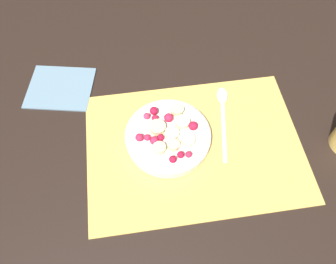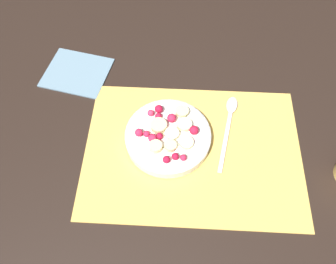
{
  "view_description": "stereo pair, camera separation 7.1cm",
  "coord_description": "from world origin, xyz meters",
  "views": [
    {
      "loc": [
        -0.11,
        -0.33,
        0.65
      ],
      "look_at": [
        -0.06,
        0.02,
        0.04
      ],
      "focal_mm": 35.0,
      "sensor_mm": 36.0,
      "label": 1
    },
    {
      "loc": [
        -0.04,
        -0.34,
        0.65
      ],
      "look_at": [
        -0.06,
        0.02,
        0.04
      ],
      "focal_mm": 35.0,
      "sensor_mm": 36.0,
      "label": 2
    }
  ],
  "objects": [
    {
      "name": "fruit_bowl",
      "position": [
        -0.06,
        0.02,
        0.02
      ],
      "size": [
        0.19,
        0.19,
        0.05
      ],
      "color": "silver",
      "rests_on": "placemat"
    },
    {
      "name": "napkin",
      "position": [
        -0.3,
        0.21,
        0.0
      ],
      "size": [
        0.18,
        0.16,
        0.01
      ],
      "color": "slate",
      "rests_on": "ground_plane"
    },
    {
      "name": "placemat",
      "position": [
        0.0,
        0.0,
        0.0
      ],
      "size": [
        0.48,
        0.34,
        0.01
      ],
      "color": "#E0B251",
      "rests_on": "ground_plane"
    },
    {
      "name": "spoon",
      "position": [
        0.08,
        0.09,
        0.01
      ],
      "size": [
        0.06,
        0.2,
        0.01
      ],
      "rotation": [
        0.0,
        0.0,
        1.38
      ],
      "color": "silver",
      "rests_on": "placemat"
    },
    {
      "name": "ground_plane",
      "position": [
        0.0,
        0.0,
        0.0
      ],
      "size": [
        3.0,
        3.0,
        0.0
      ],
      "primitive_type": "plane",
      "color": "black"
    }
  ]
}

